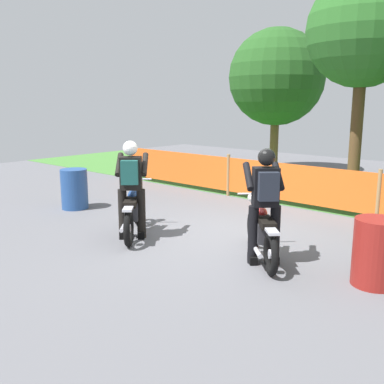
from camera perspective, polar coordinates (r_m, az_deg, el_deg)
The scene contains 11 objects.
ground at distance 7.99m, azimuth 3.45°, elevation -5.43°, with size 24.00×24.00×0.02m, color #5B5B60.
grass_verge at distance 12.73m, azimuth 19.28°, elevation 0.44°, with size 24.00×5.77×0.01m, color #427A33.
barrier_fence at distance 10.06m, azimuth 13.10°, elevation 1.09°, with size 11.12×0.08×1.05m.
tree_leftmost at distance 15.06m, azimuth 10.89°, elevation 14.36°, with size 3.13×3.13×4.67m.
tree_near_left at distance 11.27m, azimuth 21.35°, elevation 18.80°, with size 2.57×2.57×5.20m.
motorcycle_lead at distance 6.71m, azimuth 8.93°, elevation -4.92°, with size 1.41×1.42×0.90m.
motorcycle_trailing at distance 7.88m, azimuth -7.61°, elevation -2.33°, with size 1.39×1.50×0.92m.
rider_lead at distance 6.38m, azimuth 9.47°, elevation -1.01°, with size 0.76×0.77×1.69m.
rider_trailing at distance 7.56m, azimuth -7.89°, elevation 1.02°, with size 0.76×0.77×1.69m.
oil_drum at distance 6.14m, azimuth 22.72°, elevation -7.23°, with size 0.58×0.58×0.88m, color maroon.
spare_drum at distance 10.05m, azimuth -14.99°, elevation 0.39°, with size 0.58×0.58×0.88m, color navy.
Camera 1 is at (4.73, -6.00, 2.33)m, focal length 41.18 mm.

